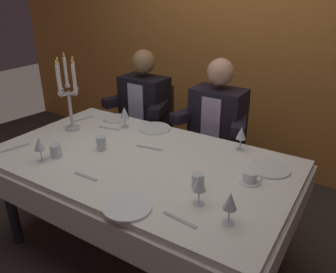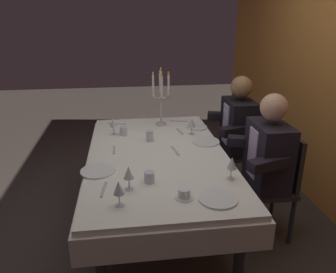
{
  "view_description": "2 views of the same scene",
  "coord_description": "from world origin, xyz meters",
  "px_view_note": "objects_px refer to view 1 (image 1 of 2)",
  "views": [
    {
      "loc": [
        1.17,
        -1.52,
        1.74
      ],
      "look_at": [
        0.15,
        0.1,
        0.88
      ],
      "focal_mm": 36.16,
      "sensor_mm": 36.0,
      "label": 1
    },
    {
      "loc": [
        2.43,
        -0.24,
        1.82
      ],
      "look_at": [
        0.01,
        0.08,
        0.89
      ],
      "focal_mm": 35.21,
      "sensor_mm": 36.0,
      "label": 2
    }
  ],
  "objects_px": {
    "coffee_cup_0": "(250,178)",
    "dinner_plate_1": "(127,207)",
    "dinner_plate_0": "(154,128)",
    "water_tumbler_1": "(56,151)",
    "water_tumbler_2": "(101,143)",
    "wine_glass_2": "(124,113)",
    "wine_glass_3": "(199,184)",
    "wine_glass_0": "(39,145)",
    "wine_glass_4": "(230,202)",
    "dinner_plate_2": "(269,168)",
    "seated_diner_0": "(145,105)",
    "seated_diner_1": "(218,120)",
    "dining_table": "(140,174)",
    "dinner_plate_3": "(116,119)",
    "candelabra": "(69,95)",
    "water_tumbler_0": "(198,180)",
    "wine_glass_1": "(241,134)"
  },
  "relations": [
    {
      "from": "wine_glass_4",
      "to": "seated_diner_0",
      "type": "xyz_separation_m",
      "value": [
        -1.33,
        1.19,
        -0.12
      ]
    },
    {
      "from": "wine_glass_3",
      "to": "seated_diner_1",
      "type": "relative_size",
      "value": 0.13
    },
    {
      "from": "wine_glass_2",
      "to": "coffee_cup_0",
      "type": "bearing_deg",
      "value": -13.5
    },
    {
      "from": "dinner_plate_2",
      "to": "dinner_plate_3",
      "type": "xyz_separation_m",
      "value": [
        -1.31,
        0.15,
        0.0
      ]
    },
    {
      "from": "wine_glass_4",
      "to": "water_tumbler_1",
      "type": "distance_m",
      "value": 1.19
    },
    {
      "from": "candelabra",
      "to": "wine_glass_0",
      "type": "xyz_separation_m",
      "value": [
        0.23,
        -0.47,
        -0.16
      ]
    },
    {
      "from": "water_tumbler_2",
      "to": "seated_diner_0",
      "type": "height_order",
      "value": "seated_diner_0"
    },
    {
      "from": "water_tumbler_0",
      "to": "dining_table",
      "type": "bearing_deg",
      "value": 167.61
    },
    {
      "from": "coffee_cup_0",
      "to": "seated_diner_1",
      "type": "xyz_separation_m",
      "value": [
        -0.55,
        0.79,
        -0.03
      ]
    },
    {
      "from": "candelabra",
      "to": "wine_glass_4",
      "type": "relative_size",
      "value": 3.53
    },
    {
      "from": "candelabra",
      "to": "wine_glass_1",
      "type": "distance_m",
      "value": 1.27
    },
    {
      "from": "seated_diner_0",
      "to": "dinner_plate_3",
      "type": "bearing_deg",
      "value": -87.06
    },
    {
      "from": "wine_glass_0",
      "to": "seated_diner_1",
      "type": "xyz_separation_m",
      "value": [
        0.62,
        1.25,
        -0.12
      ]
    },
    {
      "from": "candelabra",
      "to": "wine_glass_0",
      "type": "relative_size",
      "value": 3.53
    },
    {
      "from": "dining_table",
      "to": "dinner_plate_3",
      "type": "height_order",
      "value": "dinner_plate_3"
    },
    {
      "from": "dining_table",
      "to": "wine_glass_3",
      "type": "xyz_separation_m",
      "value": [
        0.55,
        -0.24,
        0.23
      ]
    },
    {
      "from": "seated_diner_0",
      "to": "candelabra",
      "type": "bearing_deg",
      "value": -98.68
    },
    {
      "from": "wine_glass_3",
      "to": "water_tumbler_2",
      "type": "relative_size",
      "value": 1.7
    },
    {
      "from": "wine_glass_2",
      "to": "wine_glass_3",
      "type": "relative_size",
      "value": 1.0
    },
    {
      "from": "dinner_plate_3",
      "to": "wine_glass_2",
      "type": "height_order",
      "value": "wine_glass_2"
    },
    {
      "from": "dinner_plate_0",
      "to": "dinner_plate_2",
      "type": "distance_m",
      "value": 0.94
    },
    {
      "from": "wine_glass_0",
      "to": "water_tumbler_2",
      "type": "height_order",
      "value": "wine_glass_0"
    },
    {
      "from": "coffee_cup_0",
      "to": "dinner_plate_1",
      "type": "bearing_deg",
      "value": -127.51
    },
    {
      "from": "candelabra",
      "to": "coffee_cup_0",
      "type": "distance_m",
      "value": 1.43
    },
    {
      "from": "dining_table",
      "to": "water_tumbler_0",
      "type": "bearing_deg",
      "value": -12.39
    },
    {
      "from": "dinner_plate_2",
      "to": "wine_glass_0",
      "type": "bearing_deg",
      "value": -151.98
    },
    {
      "from": "dinner_plate_1",
      "to": "dining_table",
      "type": "bearing_deg",
      "value": 120.13
    },
    {
      "from": "dinner_plate_2",
      "to": "wine_glass_0",
      "type": "distance_m",
      "value": 1.4
    },
    {
      "from": "dinner_plate_0",
      "to": "water_tumbler_1",
      "type": "relative_size",
      "value": 2.98
    },
    {
      "from": "dinner_plate_3",
      "to": "dining_table",
      "type": "bearing_deg",
      "value": -37.87
    },
    {
      "from": "wine_glass_0",
      "to": "seated_diner_0",
      "type": "xyz_separation_m",
      "value": [
        -0.11,
        1.25,
        -0.12
      ]
    },
    {
      "from": "dinner_plate_1",
      "to": "wine_glass_3",
      "type": "relative_size",
      "value": 1.51
    },
    {
      "from": "dinner_plate_0",
      "to": "water_tumbler_0",
      "type": "bearing_deg",
      "value": -39.7
    },
    {
      "from": "water_tumbler_1",
      "to": "dinner_plate_2",
      "type": "bearing_deg",
      "value": 25.15
    },
    {
      "from": "wine_glass_4",
      "to": "water_tumbler_1",
      "type": "xyz_separation_m",
      "value": [
        -1.19,
        0.03,
        -0.07
      ]
    },
    {
      "from": "dinner_plate_3",
      "to": "water_tumbler_0",
      "type": "relative_size",
      "value": 2.63
    },
    {
      "from": "seated_diner_1",
      "to": "candelabra",
      "type": "bearing_deg",
      "value": -137.57
    },
    {
      "from": "dining_table",
      "to": "seated_diner_1",
      "type": "relative_size",
      "value": 1.56
    },
    {
      "from": "dining_table",
      "to": "seated_diner_0",
      "type": "distance_m",
      "value": 1.07
    },
    {
      "from": "dinner_plate_2",
      "to": "water_tumbler_1",
      "type": "relative_size",
      "value": 3.0
    },
    {
      "from": "wine_glass_0",
      "to": "wine_glass_4",
      "type": "distance_m",
      "value": 1.22
    },
    {
      "from": "wine_glass_0",
      "to": "wine_glass_2",
      "type": "relative_size",
      "value": 1.0
    },
    {
      "from": "water_tumbler_2",
      "to": "wine_glass_2",
      "type": "bearing_deg",
      "value": 106.99
    },
    {
      "from": "dinner_plate_3",
      "to": "water_tumbler_2",
      "type": "bearing_deg",
      "value": -59.19
    },
    {
      "from": "seated_diner_0",
      "to": "wine_glass_4",
      "type": "bearing_deg",
      "value": -41.83
    },
    {
      "from": "dining_table",
      "to": "dinner_plate_3",
      "type": "bearing_deg",
      "value": 142.13
    },
    {
      "from": "candelabra",
      "to": "dinner_plate_1",
      "type": "distance_m",
      "value": 1.16
    },
    {
      "from": "dinner_plate_1",
      "to": "water_tumbler_2",
      "type": "distance_m",
      "value": 0.69
    },
    {
      "from": "dinner_plate_1",
      "to": "wine_glass_0",
      "type": "xyz_separation_m",
      "value": [
        -0.75,
        0.1,
        0.11
      ]
    },
    {
      "from": "wine_glass_2",
      "to": "water_tumbler_1",
      "type": "relative_size",
      "value": 2.01
    }
  ]
}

